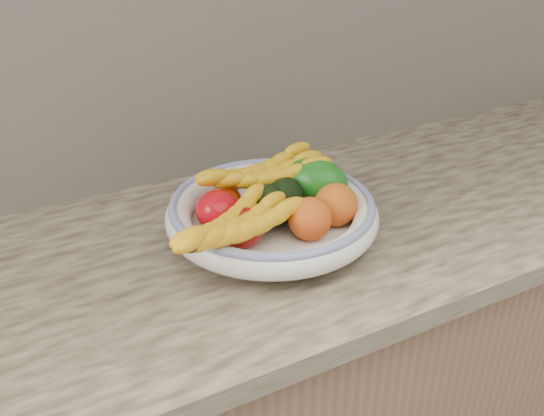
{
  "coord_description": "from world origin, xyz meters",
  "views": [
    {
      "loc": [
        -0.46,
        0.81,
        1.49
      ],
      "look_at": [
        0.0,
        1.66,
        0.96
      ],
      "focal_mm": 40.0,
      "sensor_mm": 36.0,
      "label": 1
    }
  ],
  "objects_px": {
    "banana_bunch_back": "(261,177)",
    "banana_bunch_front": "(235,230)",
    "fruit_bowl": "(272,213)",
    "green_mango": "(315,182)"
  },
  "relations": [
    {
      "from": "banana_bunch_back",
      "to": "banana_bunch_front",
      "type": "distance_m",
      "value": 0.19
    },
    {
      "from": "green_mango",
      "to": "banana_bunch_back",
      "type": "height_order",
      "value": "green_mango"
    },
    {
      "from": "fruit_bowl",
      "to": "green_mango",
      "type": "distance_m",
      "value": 0.11
    },
    {
      "from": "fruit_bowl",
      "to": "banana_bunch_front",
      "type": "height_order",
      "value": "banana_bunch_front"
    },
    {
      "from": "green_mango",
      "to": "banana_bunch_back",
      "type": "relative_size",
      "value": 0.47
    },
    {
      "from": "green_mango",
      "to": "banana_bunch_front",
      "type": "xyz_separation_m",
      "value": [
        -0.22,
        -0.1,
        0.01
      ]
    },
    {
      "from": "fruit_bowl",
      "to": "banana_bunch_front",
      "type": "xyz_separation_m",
      "value": [
        -0.11,
        -0.07,
        0.03
      ]
    },
    {
      "from": "green_mango",
      "to": "banana_bunch_back",
      "type": "xyz_separation_m",
      "value": [
        -0.09,
        0.04,
        0.01
      ]
    },
    {
      "from": "fruit_bowl",
      "to": "banana_bunch_front",
      "type": "relative_size",
      "value": 1.36
    },
    {
      "from": "fruit_bowl",
      "to": "banana_bunch_front",
      "type": "distance_m",
      "value": 0.13
    }
  ]
}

